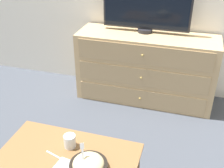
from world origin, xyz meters
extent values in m
plane|color=#474C56|center=(0.00, 0.00, 0.00)|extent=(12.00, 12.00, 0.00)
cube|color=tan|center=(-0.05, -0.26, 0.38)|extent=(1.48, 0.45, 0.76)
cube|color=tan|center=(-0.05, -0.49, 0.13)|extent=(1.36, 0.01, 0.20)
sphere|color=tan|center=(-0.05, -0.49, 0.13)|extent=(0.02, 0.02, 0.02)
cube|color=tan|center=(-0.05, -0.49, 0.38)|extent=(1.36, 0.01, 0.20)
sphere|color=tan|center=(-0.05, -0.49, 0.38)|extent=(0.02, 0.02, 0.02)
cube|color=tan|center=(-0.05, -0.49, 0.63)|extent=(1.36, 0.01, 0.20)
sphere|color=tan|center=(-0.05, -0.49, 0.63)|extent=(0.02, 0.02, 0.02)
cylinder|color=#232328|center=(-0.10, -0.17, 0.78)|extent=(0.16, 0.16, 0.04)
cube|color=#232328|center=(-0.10, -0.16, 1.08)|extent=(0.91, 0.04, 0.57)
cube|color=black|center=(-0.10, -0.18, 1.08)|extent=(0.87, 0.01, 0.53)
cube|color=olive|center=(-0.27, -1.82, 0.46)|extent=(0.90, 0.50, 0.02)
cylinder|color=brown|center=(-0.68, -1.60, 0.22)|extent=(0.04, 0.04, 0.45)
cylinder|color=black|center=(-0.10, -1.89, 0.49)|extent=(0.23, 0.23, 0.04)
ellipsoid|color=beige|center=(-0.10, -1.89, 0.51)|extent=(0.19, 0.19, 0.09)
cube|color=white|center=(-0.12, -1.90, 0.56)|extent=(0.04, 0.06, 0.15)
cube|color=white|center=(-0.14, -1.88, 0.63)|extent=(0.03, 0.03, 0.03)
cylinder|color=white|center=(-0.29, -1.73, 0.50)|extent=(0.07, 0.07, 0.06)
cylinder|color=white|center=(-0.29, -1.73, 0.51)|extent=(0.08, 0.08, 0.09)
cube|color=white|center=(-0.24, -1.92, 0.47)|extent=(0.15, 0.15, 0.00)
cube|color=white|center=(-0.33, -1.85, 0.47)|extent=(0.18, 0.07, 0.01)
camera|label=1|loc=(0.39, -3.01, 1.76)|focal=45.00mm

